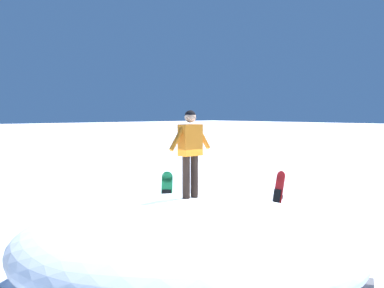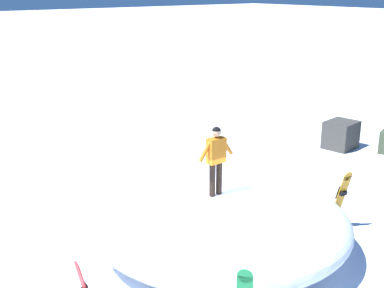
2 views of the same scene
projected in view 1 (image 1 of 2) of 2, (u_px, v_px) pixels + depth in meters
ground at (162, 284)px, 9.25m from camera, size 240.00×240.00×0.00m
snow_mound at (186, 246)px, 8.87m from camera, size 8.18×8.31×1.60m
snowboarder_standing at (190, 146)px, 9.11m from camera, size 0.98×0.22×1.60m
snowboard_primary_upright at (277, 204)px, 12.41m from camera, size 0.39×0.31×1.71m
snowboard_tertiary_upright at (167, 204)px, 12.43m from camera, size 0.36×0.37×1.69m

